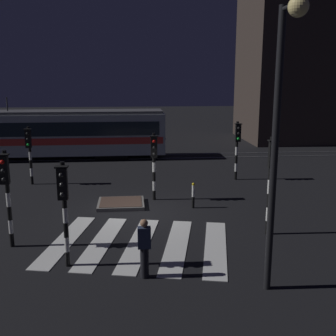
% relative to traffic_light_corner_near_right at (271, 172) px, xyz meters
% --- Properties ---
extents(ground_plane, '(120.00, 120.00, 0.00)m').
position_rel_traffic_light_corner_near_right_xyz_m(ground_plane, '(-4.56, 2.73, -2.31)').
color(ground_plane, black).
extents(rail_near, '(80.00, 0.12, 0.03)m').
position_rel_traffic_light_corner_near_right_xyz_m(rail_near, '(-4.56, 14.00, -2.30)').
color(rail_near, '#59595E').
rests_on(rail_near, ground).
extents(rail_far, '(80.00, 0.12, 0.03)m').
position_rel_traffic_light_corner_near_right_xyz_m(rail_far, '(-4.56, 15.44, -2.30)').
color(rail_far, '#59595E').
rests_on(rail_far, ground).
extents(crosswalk_zebra, '(6.64, 5.71, 0.02)m').
position_rel_traffic_light_corner_near_right_xyz_m(crosswalk_zebra, '(-4.56, -0.37, -2.30)').
color(crosswalk_zebra, silver).
rests_on(crosswalk_zebra, ground).
extents(traffic_island, '(1.99, 1.72, 0.18)m').
position_rel_traffic_light_corner_near_right_xyz_m(traffic_island, '(-5.25, 3.89, -2.22)').
color(traffic_island, slate).
rests_on(traffic_island, ground).
extents(traffic_light_corner_near_right, '(0.36, 0.42, 3.50)m').
position_rel_traffic_light_corner_near_right_xyz_m(traffic_light_corner_near_right, '(0.00, 0.00, 0.00)').
color(traffic_light_corner_near_right, black).
rests_on(traffic_light_corner_near_right, ground).
extents(traffic_light_corner_far_right, '(0.36, 0.42, 3.16)m').
position_rel_traffic_light_corner_near_right_xyz_m(traffic_light_corner_far_right, '(0.86, 7.83, -0.23)').
color(traffic_light_corner_far_right, black).
rests_on(traffic_light_corner_far_right, ground).
extents(traffic_light_corner_far_left, '(0.36, 0.42, 3.00)m').
position_rel_traffic_light_corner_near_right_xyz_m(traffic_light_corner_far_left, '(-9.93, 7.81, -0.33)').
color(traffic_light_corner_far_left, black).
rests_on(traffic_light_corner_far_left, ground).
extents(traffic_light_median_centre, '(0.36, 0.42, 3.05)m').
position_rel_traffic_light_corner_near_right_xyz_m(traffic_light_median_centre, '(-3.77, 4.51, -0.30)').
color(traffic_light_median_centre, black).
rests_on(traffic_light_median_centre, ground).
extents(traffic_light_kerb_mid_left, '(0.36, 0.42, 3.16)m').
position_rel_traffic_light_corner_near_right_xyz_m(traffic_light_kerb_mid_left, '(-6.70, -1.91, -0.23)').
color(traffic_light_kerb_mid_left, black).
rests_on(traffic_light_kerb_mid_left, ground).
extents(traffic_light_corner_near_left, '(0.36, 0.42, 3.23)m').
position_rel_traffic_light_corner_near_right_xyz_m(traffic_light_corner_near_left, '(-8.74, -0.30, -0.18)').
color(traffic_light_corner_near_left, black).
rests_on(traffic_light_corner_near_left, ground).
extents(street_lamp_near_kerb, '(0.44, 1.21, 7.13)m').
position_rel_traffic_light_corner_near_right_xyz_m(street_lamp_near_kerb, '(-1.25, -3.89, 2.21)').
color(street_lamp_near_kerb, black).
rests_on(street_lamp_near_kerb, ground).
extents(tram, '(16.07, 2.58, 4.15)m').
position_rel_traffic_light_corner_near_right_xyz_m(tram, '(-10.45, 14.72, -0.56)').
color(tram, '#B2BCC1').
rests_on(tram, ground).
extents(pedestrian_waiting_at_kerb, '(0.36, 0.24, 1.71)m').
position_rel_traffic_light_corner_near_right_xyz_m(pedestrian_waiting_at_kerb, '(-4.45, -2.73, -1.43)').
color(pedestrian_waiting_at_kerb, black).
rests_on(pedestrian_waiting_at_kerb, ground).
extents(bollard_island_edge, '(0.12, 0.12, 1.11)m').
position_rel_traffic_light_corner_near_right_xyz_m(bollard_island_edge, '(-2.18, 3.26, -1.75)').
color(bollard_island_edge, black).
rests_on(bollard_island_edge, ground).
extents(building_backdrop, '(10.94, 8.00, 12.90)m').
position_rel_traffic_light_corner_near_right_xyz_m(building_backdrop, '(10.63, 21.82, 4.14)').
color(building_backdrop, '#382D28').
rests_on(building_backdrop, ground).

